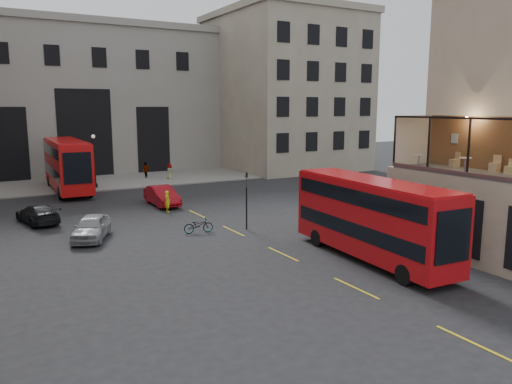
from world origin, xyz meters
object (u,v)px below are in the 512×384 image
pedestrian_d (170,172)px  cafe_table_mid (465,163)px  cafe_chair_b (510,169)px  pedestrian_c (146,171)px  car_b (162,196)px  car_c (38,214)px  cyclist (167,201)px  bus_far (67,163)px  bicycle (198,225)px  street_lamp_b (95,165)px  car_a (92,227)px  cafe_table_far (419,159)px  cafe_chair_c (495,167)px  traffic_light_near (246,193)px  pedestrian_b (89,181)px  bus_near (372,215)px  cafe_chair_d (455,163)px

pedestrian_d → cafe_table_mid: 35.58m
cafe_chair_b → pedestrian_c: bearing=100.3°
car_b → car_c: 9.82m
pedestrian_c → cyclist: bearing=38.0°
bus_far → cafe_chair_b: 37.88m
pedestrian_d → cafe_chair_b: size_ratio=2.35×
bus_far → bicycle: bus_far is taller
street_lamp_b → bus_far: street_lamp_b is taller
bus_far → car_a: size_ratio=2.81×
car_b → cafe_table_far: size_ratio=6.44×
cafe_chair_b → cafe_chair_c: bearing=86.7°
traffic_light_near → cafe_table_mid: cafe_table_mid is taller
car_b → pedestrian_b: (-3.45, 11.44, -0.01)m
cafe_chair_b → bicycle: bearing=131.1°
car_c → cafe_chair_b: (20.26, -21.34, 4.16)m
bus_far → cafe_chair_b: size_ratio=15.87×
bus_near → car_a: 16.70m
street_lamp_b → cafe_chair_c: 36.45m
traffic_light_near → cafe_table_far: cafe_table_far is taller
cafe_chair_b → traffic_light_near: bearing=123.9°
cyclist → cafe_chair_c: 22.90m
traffic_light_near → cafe_chair_c: bearing=-54.0°
pedestrian_d → cafe_chair_b: bearing=178.8°
car_a → cyclist: cyclist is taller
pedestrian_b → cafe_chair_c: (14.13, -33.77, 4.09)m
cafe_chair_b → pedestrian_b: bearing=112.1°
car_a → pedestrian_c: size_ratio=2.37×
traffic_light_near → car_a: 9.90m
car_b → cafe_table_mid: bearing=-67.5°
bus_far → pedestrian_b: (2.05, 0.44, -1.97)m
street_lamp_b → car_b: size_ratio=1.10×
cyclist → pedestrian_d: size_ratio=0.91×
pedestrian_b → cafe_chair_c: 36.84m
pedestrian_b → pedestrian_d: pedestrian_d is taller
car_a → cafe_table_far: bearing=-9.7°
bicycle → pedestrian_c: 25.94m
bus_near → cyclist: size_ratio=6.58×
cafe_table_far → cafe_table_mid: bearing=-79.1°
pedestrian_d → cafe_chair_b: (5.07, -36.65, 3.92)m
bus_near → cafe_chair_b: cafe_chair_b is taller
cafe_chair_c → car_a: bearing=141.6°
cyclist → cafe_table_far: cafe_table_far is taller
car_a → car_b: bearing=72.9°
bus_far → car_b: 12.46m
pedestrian_d → cafe_table_far: 32.90m
cyclist → cafe_chair_d: (11.05, -17.15, 4.04)m
street_lamp_b → cafe_chair_d: cafe_chair_d is taller
street_lamp_b → cafe_chair_c: (13.54, -33.76, 2.48)m
car_c → cafe_table_mid: (18.73, -19.85, 4.46)m
bus_near → cafe_chair_d: (5.88, -0.26, 2.46)m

